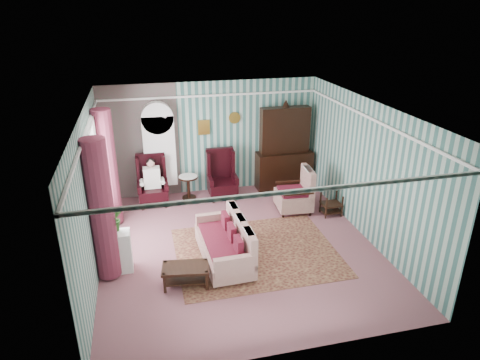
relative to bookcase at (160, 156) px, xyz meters
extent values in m
plane|color=#93555F|center=(1.35, -2.84, -1.12)|extent=(6.00, 6.00, 0.00)
cube|color=#3B6C66|center=(1.35, 0.16, 0.33)|extent=(5.50, 0.02, 2.90)
cube|color=#3B6C66|center=(1.35, -5.84, 0.33)|extent=(5.50, 0.02, 2.90)
cube|color=#3B6C66|center=(-1.40, -2.84, 0.33)|extent=(0.02, 6.00, 2.90)
cube|color=#3B6C66|center=(4.10, -2.84, 0.33)|extent=(0.02, 6.00, 2.90)
cube|color=white|center=(1.35, -2.84, 1.78)|extent=(5.50, 6.00, 0.02)
cube|color=#814155|center=(-0.45, 0.15, 0.33)|extent=(1.90, 0.01, 2.90)
cube|color=white|center=(1.35, -2.84, 1.43)|extent=(5.50, 6.00, 0.05)
cube|color=white|center=(-1.37, -2.24, 0.43)|extent=(0.04, 1.50, 1.90)
cylinder|color=maroon|center=(-1.20, -3.29, 0.23)|extent=(0.44, 0.44, 2.60)
cylinder|color=maroon|center=(-1.20, -1.19, 0.23)|extent=(0.44, 0.44, 2.60)
cube|color=#B2822F|center=(1.15, 0.13, 0.63)|extent=(0.30, 0.03, 0.38)
cube|color=white|center=(0.00, 0.00, 0.00)|extent=(0.80, 0.28, 2.24)
cube|color=black|center=(3.25, -0.12, 0.06)|extent=(1.50, 0.56, 2.36)
cube|color=black|center=(-0.25, -0.39, -0.50)|extent=(0.76, 0.80, 1.25)
cube|color=black|center=(1.50, -0.39, -0.50)|extent=(0.76, 0.80, 1.25)
cylinder|color=black|center=(0.65, -0.24, -0.82)|extent=(0.50, 0.50, 0.60)
cube|color=black|center=(3.82, -1.94, -0.85)|extent=(0.45, 0.38, 0.54)
cube|color=silver|center=(-1.05, -3.14, -0.72)|extent=(0.55, 0.35, 0.80)
cube|color=#47171A|center=(1.65, -3.14, -1.11)|extent=(3.20, 2.60, 0.01)
cube|color=#BDAB92|center=(0.95, -3.29, -0.64)|extent=(1.02, 1.88, 0.96)
cube|color=beige|center=(3.02, -1.54, -0.58)|extent=(0.87, 0.94, 1.07)
cube|color=black|center=(0.14, -3.89, -0.93)|extent=(0.89, 0.59, 0.38)
imported|color=#19501D|center=(-1.10, -3.28, -0.10)|extent=(0.47, 0.43, 0.44)
imported|color=#2B591C|center=(-1.00, -3.04, -0.09)|extent=(0.29, 0.26, 0.46)
imported|color=#275B1C|center=(-1.09, -3.13, -0.14)|extent=(0.27, 0.27, 0.37)
camera|label=1|loc=(-0.40, -10.29, 3.58)|focal=32.00mm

